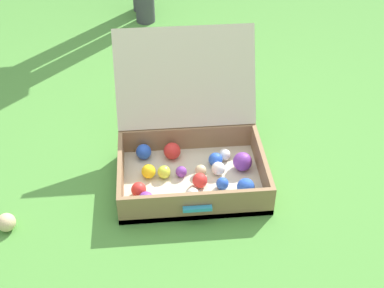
# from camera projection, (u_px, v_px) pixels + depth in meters

# --- Properties ---
(ground_plane) EXTENTS (16.00, 16.00, 0.00)m
(ground_plane) POSITION_uv_depth(u_px,v_px,m) (193.00, 180.00, 2.20)
(ground_plane) COLOR #4C8C38
(open_suitcase) EXTENTS (0.59, 0.65, 0.52)m
(open_suitcase) POSITION_uv_depth(u_px,v_px,m) (191.00, 149.00, 2.18)
(open_suitcase) COLOR beige
(open_suitcase) RESTS_ON ground
(stray_ball_on_grass) EXTENTS (0.07, 0.07, 0.07)m
(stray_ball_on_grass) POSITION_uv_depth(u_px,v_px,m) (6.00, 222.00, 1.96)
(stray_ball_on_grass) COLOR #D1B784
(stray_ball_on_grass) RESTS_ON ground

